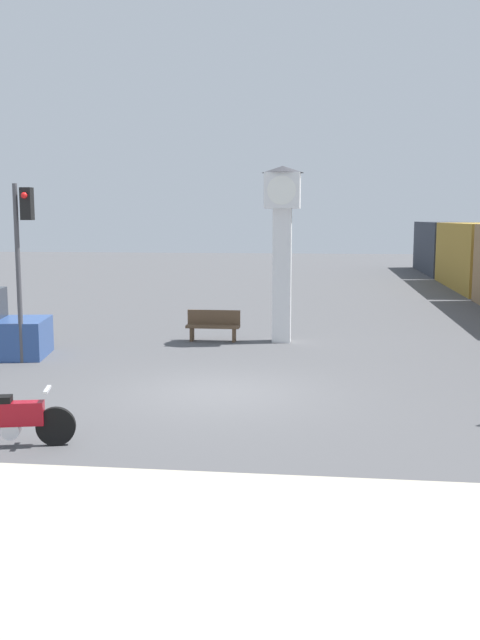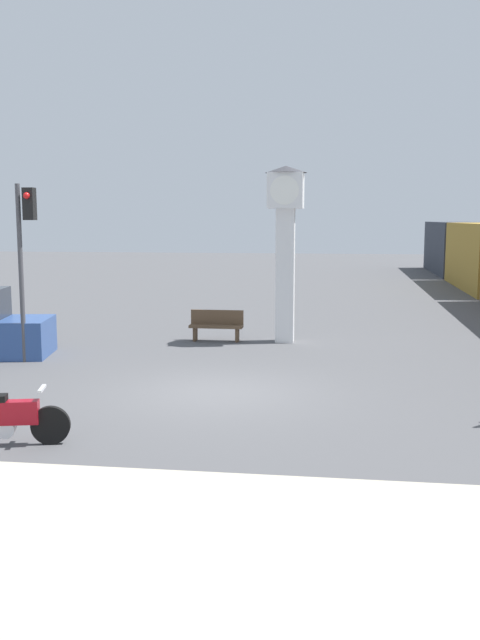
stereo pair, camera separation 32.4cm
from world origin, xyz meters
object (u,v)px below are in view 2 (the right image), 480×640
Objects in this scene: motorcycle at (2,418)px; clock_tower at (286,227)px; bench at (216,325)px; traffic_light at (25,241)px.

clock_tower is at bearing 56.63° from motorcycle.
clock_tower is at bearing 3.50° from bench.
motorcycle is 10.46m from bench.
clock_tower is (3.78, 10.44, 2.94)m from motorcycle.
traffic_light is 2.82× the size of bench.
clock_tower is at bearing 32.09° from traffic_light.
traffic_light is 6.24m from bench.
motorcycle is at bearing -69.23° from traffic_light.
traffic_light is at bearing 97.32° from motorcycle.
bench is at bearing 42.04° from traffic_light.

